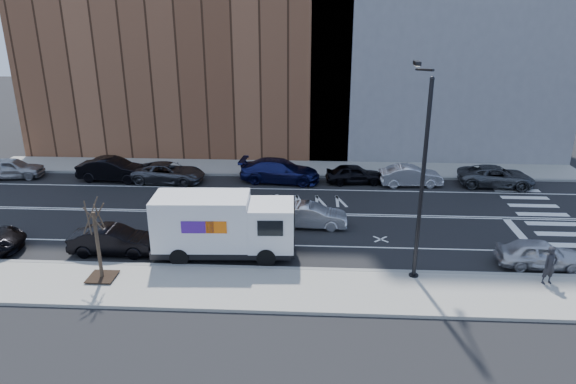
# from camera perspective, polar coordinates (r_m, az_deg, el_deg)

# --- Properties ---
(ground) EXTENTS (120.00, 120.00, 0.00)m
(ground) POSITION_cam_1_polar(r_m,az_deg,el_deg) (30.63, -1.67, -2.38)
(ground) COLOR black
(ground) RESTS_ON ground
(sidewalk_near) EXTENTS (44.00, 3.60, 0.15)m
(sidewalk_near) POSITION_cam_1_polar(r_m,az_deg,el_deg) (22.74, -3.51, -10.67)
(sidewalk_near) COLOR gray
(sidewalk_near) RESTS_ON ground
(sidewalk_far) EXTENTS (44.00, 3.60, 0.15)m
(sidewalk_far) POSITION_cam_1_polar(r_m,az_deg,el_deg) (38.86, -0.61, 2.67)
(sidewalk_far) COLOR gray
(sidewalk_far) RESTS_ON ground
(curb_near) EXTENTS (44.00, 0.25, 0.17)m
(curb_near) POSITION_cam_1_polar(r_m,az_deg,el_deg) (24.29, -3.03, -8.49)
(curb_near) COLOR gray
(curb_near) RESTS_ON ground
(curb_far) EXTENTS (44.00, 0.25, 0.17)m
(curb_far) POSITION_cam_1_polar(r_m,az_deg,el_deg) (37.15, -0.79, 1.86)
(curb_far) COLOR gray
(curb_far) RESTS_ON ground
(crosswalk) EXTENTS (3.00, 14.00, 0.01)m
(crosswalk) POSITION_cam_1_polar(r_m,az_deg,el_deg) (33.41, 26.87, -2.69)
(crosswalk) COLOR white
(crosswalk) RESTS_ON ground
(road_markings) EXTENTS (40.00, 8.60, 0.01)m
(road_markings) POSITION_cam_1_polar(r_m,az_deg,el_deg) (30.62, -1.67, -2.37)
(road_markings) COLOR white
(road_markings) RESTS_ON ground
(bldg_brick) EXTENTS (26.00, 10.00, 22.00)m
(bldg_brick) POSITION_cam_1_polar(r_m,az_deg,el_deg) (45.04, -10.86, 18.84)
(bldg_brick) COLOR brown
(bldg_brick) RESTS_ON ground
(streetlight) EXTENTS (0.44, 4.02, 9.34)m
(streetlight) POSITION_cam_1_polar(r_m,az_deg,el_deg) (22.76, 14.58, 2.53)
(streetlight) COLOR black
(streetlight) RESTS_ON ground
(street_tree) EXTENTS (1.20, 1.20, 3.75)m
(street_tree) POSITION_cam_1_polar(r_m,az_deg,el_deg) (24.21, -20.28, -6.29)
(street_tree) COLOR black
(street_tree) RESTS_ON ground
(fedex_van) EXTENTS (6.97, 2.70, 3.14)m
(fedex_van) POSITION_cam_1_polar(r_m,az_deg,el_deg) (25.12, -7.27, -3.66)
(fedex_van) COLOR black
(fedex_van) RESTS_ON ground
(far_parked_a) EXTENTS (4.51, 2.29, 1.47)m
(far_parked_a) POSITION_cam_1_polar(r_m,az_deg,el_deg) (41.64, -28.35, 2.35)
(far_parked_a) COLOR #98999D
(far_parked_a) RESTS_ON ground
(far_parked_b) EXTENTS (5.01, 2.09, 1.61)m
(far_parked_b) POSITION_cam_1_polar(r_m,az_deg,el_deg) (38.18, -18.86, 2.39)
(far_parked_b) COLOR black
(far_parked_b) RESTS_ON ground
(far_parked_c) EXTENTS (5.18, 2.72, 1.39)m
(far_parked_c) POSITION_cam_1_polar(r_m,az_deg,el_deg) (36.73, -13.13, 2.10)
(far_parked_c) COLOR #44454B
(far_parked_c) RESTS_ON ground
(far_parked_d) EXTENTS (5.75, 2.76, 1.62)m
(far_parked_d) POSITION_cam_1_polar(r_m,az_deg,el_deg) (35.84, -0.92, 2.38)
(far_parked_d) COLOR #15194C
(far_parked_d) RESTS_ON ground
(far_parked_e) EXTENTS (4.04, 1.91, 1.33)m
(far_parked_e) POSITION_cam_1_polar(r_m,az_deg,el_deg) (35.89, 7.37, 2.01)
(far_parked_e) COLOR black
(far_parked_e) RESTS_ON ground
(far_parked_f) EXTENTS (4.34, 1.80, 1.40)m
(far_parked_f) POSITION_cam_1_polar(r_m,az_deg,el_deg) (36.10, 13.46, 1.77)
(far_parked_f) COLOR silver
(far_parked_f) RESTS_ON ground
(far_parked_g) EXTENTS (5.21, 2.74, 1.40)m
(far_parked_g) POSITION_cam_1_polar(r_m,az_deg,el_deg) (37.75, 22.12, 1.62)
(far_parked_g) COLOR #414347
(far_parked_g) RESTS_ON ground
(driving_sedan) EXTENTS (4.06, 1.52, 1.32)m
(driving_sedan) POSITION_cam_1_polar(r_m,az_deg,el_deg) (28.60, 2.54, -2.63)
(driving_sedan) COLOR silver
(driving_sedan) RESTS_ON ground
(near_parked_rear_a) EXTENTS (4.24, 1.50, 1.40)m
(near_parked_rear_a) POSITION_cam_1_polar(r_m,az_deg,el_deg) (27.00, -18.84, -5.10)
(near_parked_rear_a) COLOR black
(near_parked_rear_a) RESTS_ON ground
(near_parked_front) EXTENTS (3.98, 1.71, 1.34)m
(near_parked_front) POSITION_cam_1_polar(r_m,az_deg,el_deg) (27.04, 26.20, -6.19)
(near_parked_front) COLOR silver
(near_parked_front) RESTS_ON ground
(pedestrian) EXTENTS (0.72, 0.57, 1.75)m
(pedestrian) POSITION_cam_1_polar(r_m,az_deg,el_deg) (25.26, 27.08, -7.28)
(pedestrian) COLOR black
(pedestrian) RESTS_ON sidewalk_near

